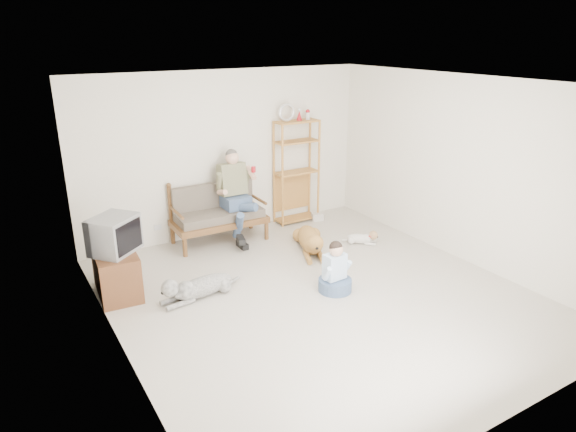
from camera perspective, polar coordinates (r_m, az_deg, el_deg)
floor at (r=6.79m, az=3.46°, el=-8.79°), size 5.50×5.50×0.00m
ceiling at (r=5.99m, az=4.00°, el=14.53°), size 5.50×5.50×0.00m
wall_back at (r=8.58m, az=-6.88°, el=6.88°), size 5.00×0.00×5.00m
wall_front at (r=4.46m, az=24.42°, el=-7.24°), size 5.00×0.00×5.00m
wall_left at (r=5.32m, az=-19.04°, el=-2.20°), size 0.00×5.50×5.50m
wall_right at (r=7.91m, az=18.82°, el=4.86°), size 0.00×5.50×5.50m
loveseat at (r=8.41m, az=-7.85°, el=0.43°), size 1.52×0.74×0.95m
man at (r=8.25m, az=-5.62°, el=1.61°), size 0.57×0.81×1.31m
etagere at (r=9.08m, az=0.94°, el=5.04°), size 0.81×0.35×2.13m
book_stack at (r=9.38m, az=3.30°, el=-0.08°), size 0.24×0.20×0.13m
tv_stand at (r=7.06m, az=-18.58°, el=-5.96°), size 0.57×0.94×0.60m
crt_tv at (r=6.82m, az=-18.73°, el=-1.97°), size 0.73×0.71×0.47m
wall_outlet at (r=8.45m, az=-14.26°, el=-1.24°), size 0.12×0.02×0.08m
golden_retriever at (r=8.03m, az=2.54°, el=-2.75°), size 0.70×1.31×0.42m
shaggy_dog at (r=6.76m, az=-10.19°, el=-7.81°), size 1.23×0.41×0.37m
terrier at (r=8.41m, az=8.40°, el=-2.42°), size 0.48×0.47×0.23m
child at (r=6.82m, az=5.25°, el=-6.32°), size 0.45×0.45×0.71m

